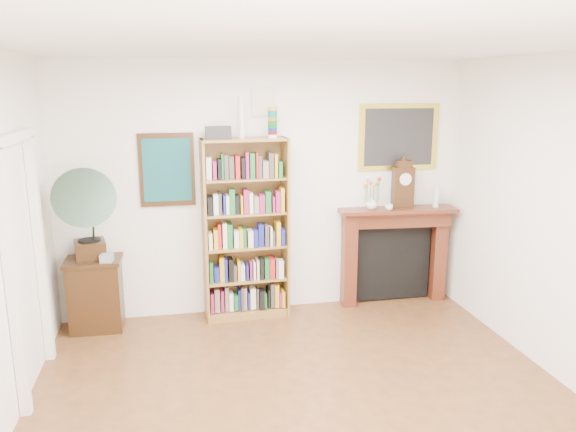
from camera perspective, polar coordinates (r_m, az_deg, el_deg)
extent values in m
cube|color=white|center=(3.70, 3.90, 17.32)|extent=(4.50, 5.00, 0.01)
cube|color=white|center=(6.24, -2.40, 2.75)|extent=(4.50, 0.01, 2.80)
cube|color=white|center=(4.71, -26.23, -6.58)|extent=(0.08, 0.08, 2.10)
cube|color=white|center=(5.58, -23.89, -3.38)|extent=(0.08, 0.08, 2.10)
cube|color=white|center=(4.94, -26.18, 7.19)|extent=(0.08, 1.02, 0.08)
cube|color=black|center=(6.11, -12.19, 4.60)|extent=(0.58, 0.03, 0.78)
cube|color=#114E54|center=(6.09, -12.19, 4.58)|extent=(0.50, 0.01, 0.67)
cube|color=white|center=(6.13, -2.46, 11.49)|extent=(0.26, 0.03, 0.30)
cube|color=silver|center=(6.11, -2.43, 11.48)|extent=(0.22, 0.01, 0.26)
cube|color=gold|center=(6.58, 11.16, 7.88)|extent=(0.95, 0.03, 0.75)
cube|color=#262628|center=(6.56, 11.22, 7.86)|extent=(0.82, 0.01, 0.65)
cube|color=brown|center=(6.09, -8.47, -1.60)|extent=(0.04, 0.32, 1.98)
cube|color=brown|center=(6.19, -0.27, -1.20)|extent=(0.04, 0.32, 1.98)
cube|color=brown|center=(5.95, -4.50, 7.75)|extent=(0.93, 0.37, 0.03)
cube|color=brown|center=(6.43, -4.19, -9.61)|extent=(0.93, 0.37, 0.09)
cube|color=brown|center=(6.27, -4.51, -1.05)|extent=(0.91, 0.06, 1.98)
cube|color=brown|center=(6.29, -4.25, -6.37)|extent=(0.87, 0.35, 0.02)
cube|color=brown|center=(6.17, -4.30, -3.08)|extent=(0.87, 0.35, 0.02)
cube|color=brown|center=(6.08, -4.36, 0.31)|extent=(0.87, 0.35, 0.02)
cube|color=brown|center=(6.01, -4.43, 3.81)|extent=(0.87, 0.35, 0.02)
cube|color=black|center=(6.28, -18.93, -7.52)|extent=(0.58, 0.42, 0.78)
cube|color=#441C10|center=(6.56, 6.21, -4.43)|extent=(0.17, 0.21, 1.11)
cube|color=#441C10|center=(6.97, 14.96, -3.75)|extent=(0.17, 0.21, 1.11)
cube|color=#441C10|center=(6.62, 10.89, -0.25)|extent=(1.27, 0.30, 0.18)
cube|color=#441C10|center=(6.56, 11.07, 0.61)|extent=(1.38, 0.42, 0.04)
cube|color=black|center=(6.83, 10.48, -4.66)|extent=(0.92, 0.09, 0.89)
cube|color=black|center=(6.18, -19.46, -3.20)|extent=(0.35, 0.35, 0.18)
cylinder|color=black|center=(6.16, -19.53, -2.33)|extent=(0.27, 0.27, 0.01)
cone|color=#2D4132|center=(5.89, -20.06, 1.02)|extent=(0.74, 0.85, 0.77)
cube|color=#B6B6C3|center=(6.01, -17.94, -4.07)|extent=(0.14, 0.14, 0.08)
cube|color=black|center=(6.56, 11.58, 2.85)|extent=(0.24, 0.14, 0.47)
cylinder|color=white|center=(6.48, 11.86, 3.67)|extent=(0.14, 0.02, 0.14)
cube|color=black|center=(6.51, 11.69, 5.16)|extent=(0.17, 0.11, 0.09)
imported|color=white|center=(6.45, 8.50, 1.30)|extent=(0.17, 0.17, 0.14)
imported|color=silver|center=(6.42, 10.23, 0.88)|extent=(0.09, 0.09, 0.07)
cylinder|color=silver|center=(6.70, 14.83, 1.90)|extent=(0.07, 0.07, 0.24)
cylinder|color=silver|center=(6.78, 14.72, 1.86)|extent=(0.06, 0.06, 0.20)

